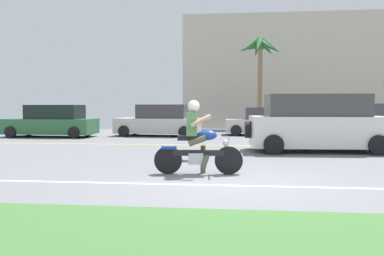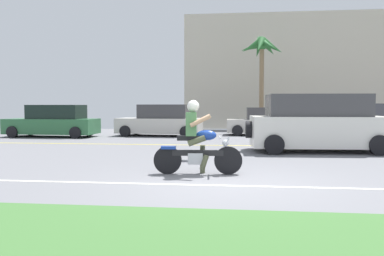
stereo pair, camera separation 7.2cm
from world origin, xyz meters
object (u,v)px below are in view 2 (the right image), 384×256
object	(u,v)px
palm_tree_0	(262,52)
parked_car_0	(53,122)
parked_car_1	(161,121)
parked_car_2	(265,122)
parked_car_3	(365,121)
suv_nearby	(318,124)
motorcyclist	(197,143)

from	to	relation	value
palm_tree_0	parked_car_0	bearing A→B (deg)	-155.83
parked_car_1	parked_car_2	xyz separation A→B (m)	(5.36, 1.17, -0.07)
parked_car_0	parked_car_3	world-z (taller)	parked_car_3
parked_car_0	palm_tree_0	distance (m)	12.15
suv_nearby	parked_car_3	bearing A→B (deg)	62.63
parked_car_3	palm_tree_0	xyz separation A→B (m)	(-5.02, 2.75, 3.92)
suv_nearby	parked_car_0	bearing A→B (deg)	156.65
motorcyclist	parked_car_0	world-z (taller)	motorcyclist
parked_car_0	parked_car_1	world-z (taller)	parked_car_1
parked_car_0	palm_tree_0	world-z (taller)	palm_tree_0
suv_nearby	parked_car_3	size ratio (longest dim) A/B	1.16
parked_car_0	parked_car_2	world-z (taller)	parked_car_0
parked_car_2	motorcyclist	bearing A→B (deg)	-100.49
motorcyclist	palm_tree_0	xyz separation A→B (m)	(2.22, 14.75, 3.98)
parked_car_2	parked_car_1	bearing A→B (deg)	-167.72
parked_car_1	parked_car_3	xyz separation A→B (m)	(10.29, 0.69, 0.02)
parked_car_1	palm_tree_0	distance (m)	7.43
suv_nearby	parked_car_2	distance (m)	7.65
motorcyclist	suv_nearby	bearing A→B (deg)	53.99
palm_tree_0	parked_car_2	bearing A→B (deg)	-87.76
parked_car_1	parked_car_3	world-z (taller)	parked_car_3
parked_car_0	parked_car_2	xyz separation A→B (m)	(10.57, 2.43, -0.06)
palm_tree_0	parked_car_3	bearing A→B (deg)	-28.74
suv_nearby	parked_car_1	size ratio (longest dim) A/B	1.09
suv_nearby	motorcyclist	bearing A→B (deg)	-126.01
suv_nearby	parked_car_3	world-z (taller)	suv_nearby
parked_car_0	palm_tree_0	size ratio (longest dim) A/B	0.81
parked_car_0	parked_car_3	distance (m)	15.63
suv_nearby	palm_tree_0	distance (m)	10.60
motorcyclist	parked_car_0	xyz separation A→B (m)	(-8.26, 10.05, 0.03)
suv_nearby	parked_car_2	world-z (taller)	suv_nearby
parked_car_0	parked_car_2	distance (m)	10.85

